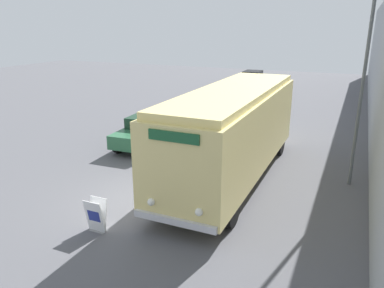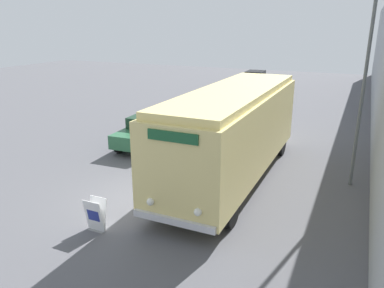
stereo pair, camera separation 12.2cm
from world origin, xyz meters
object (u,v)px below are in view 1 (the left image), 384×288
sign_board (96,216)px  streetlamp (367,52)px  parked_car_near (148,130)px  parked_car_far (235,90)px  vintage_bus (233,129)px  parked_car_distant (252,79)px  parked_car_mid (202,105)px

sign_board → streetlamp: 10.39m
parked_car_near → parked_car_far: 13.77m
sign_board → streetlamp: (6.64, 6.67, 4.40)m
vintage_bus → parked_car_distant: 22.94m
parked_car_near → parked_car_distant: (-0.20, 20.05, -0.01)m
vintage_bus → parked_car_distant: bearing=103.4°
parked_car_far → parked_car_mid: bearing=-84.3°
vintage_bus → sign_board: (-2.33, -5.45, -1.50)m
vintage_bus → parked_car_near: vintage_bus is taller
sign_board → streetlamp: bearing=45.1°
parked_car_distant → streetlamp: bearing=-67.6°
parked_car_near → parked_car_mid: parked_car_near is taller
parked_car_far → parked_car_distant: bearing=98.4°
sign_board → parked_car_distant: 27.90m
streetlamp → parked_car_distant: bearing=114.5°
sign_board → parked_car_mid: size_ratio=0.21×
streetlamp → parked_car_mid: streetlamp is taller
sign_board → parked_car_mid: bearing=100.6°
vintage_bus → sign_board: bearing=-113.2°
parked_car_far → parked_car_distant: (-0.26, 6.28, 0.09)m
streetlamp → parked_car_distant: (-9.61, 21.07, -4.11)m
sign_board → streetlamp: streetlamp is taller
parked_car_distant → sign_board: bearing=-86.0°
vintage_bus → streetlamp: 5.33m
sign_board → parked_car_mid: parked_car_mid is taller
vintage_bus → parked_car_near: size_ratio=2.25×
parked_car_far → streetlamp: bearing=-51.7°
streetlamp → parked_car_distant: streetlamp is taller
vintage_bus → parked_car_far: bearing=107.5°
streetlamp → parked_car_mid: bearing=139.7°
sign_board → parked_car_mid: 14.89m
vintage_bus → parked_car_near: (-5.11, 2.24, -1.20)m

